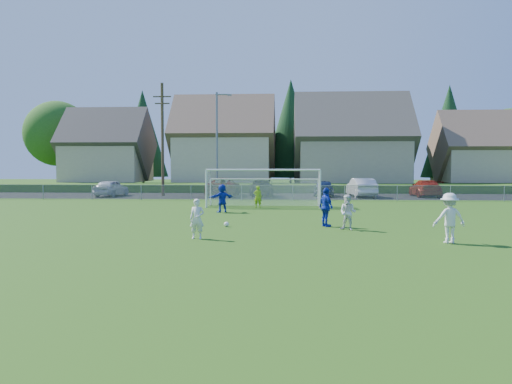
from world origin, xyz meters
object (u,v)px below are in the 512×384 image
player_blue_a (326,207)px  car_e (324,188)px  player_white_c (449,218)px  car_a (111,188)px  player_white_b (348,213)px  player_blue_b (222,198)px  player_white_a (197,219)px  soccer_ball (226,224)px  goalkeeper (258,197)px  car_c (223,187)px  car_g (425,188)px  car_d (261,188)px  soccer_goal (264,182)px  car_f (361,188)px

player_blue_a → car_e: player_blue_a is taller
player_white_c → car_a: bearing=-57.0°
player_white_b → player_blue_b: size_ratio=0.91×
player_white_a → soccer_ball: bearing=81.2°
goalkeeper → car_c: 12.86m
car_e → car_g: 8.82m
soccer_ball → car_d: (0.42, 21.71, 0.61)m
car_a → car_e: bearing=-170.3°
car_a → soccer_goal: bearing=150.6°
soccer_goal → player_white_a: bearing=-97.0°
player_blue_b → goalkeeper: (1.89, 3.21, -0.11)m
player_white_b → car_d: player_white_b is taller
player_white_b → player_blue_a: bearing=154.5°
player_white_a → goalkeeper: (1.46, 13.70, -0.03)m
soccer_ball → goalkeeper: bearing=85.3°
car_f → soccer_goal: (-7.96, -10.65, 0.82)m
player_blue_b → car_a: size_ratio=0.38×
soccer_ball → car_g: bearing=56.5°
car_f → car_e: bearing=-14.0°
soccer_ball → soccer_goal: (1.14, 10.91, 1.52)m
soccer_ball → player_blue_a: (4.43, 0.31, 0.76)m
goalkeeper → car_c: bearing=-79.2°
car_c → player_blue_b: bearing=96.0°
car_e → car_f: bearing=175.0°
player_white_b → player_blue_b: player_blue_b is taller
car_c → car_g: 17.74m
player_blue_a → car_f: bearing=-39.3°
car_c → soccer_goal: soccer_goal is taller
player_white_c → car_e: size_ratio=0.41×
goalkeeper → car_f: (8.29, 11.55, 0.10)m
player_white_c → car_c: size_ratio=0.30×
goalkeeper → soccer_goal: bearing=-116.5°
car_a → car_g: car_g is taller
car_f → player_white_a: bearing=63.9°
player_white_c → car_d: (-7.96, 25.86, -0.16)m
player_blue_a → goalkeeper: size_ratio=1.23×
player_white_b → car_g: size_ratio=0.30×
car_d → goalkeeper: bearing=87.8°
car_a → car_d: bearing=-170.7°
car_a → soccer_goal: (13.96, -10.24, 0.90)m
soccer_ball → soccer_goal: size_ratio=0.03×
car_a → car_f: bearing=-172.0°
soccer_ball → goalkeeper: 10.06m
car_g → soccer_goal: size_ratio=0.68×
car_a → car_f: (21.92, 0.40, 0.08)m
goalkeeper → player_white_c: bearing=111.6°
player_blue_a → car_e: size_ratio=0.40×
soccer_ball → player_blue_b: player_blue_b is taller
player_blue_a → car_g: (10.32, 21.99, -0.14)m
player_blue_a → player_blue_b: size_ratio=1.06×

